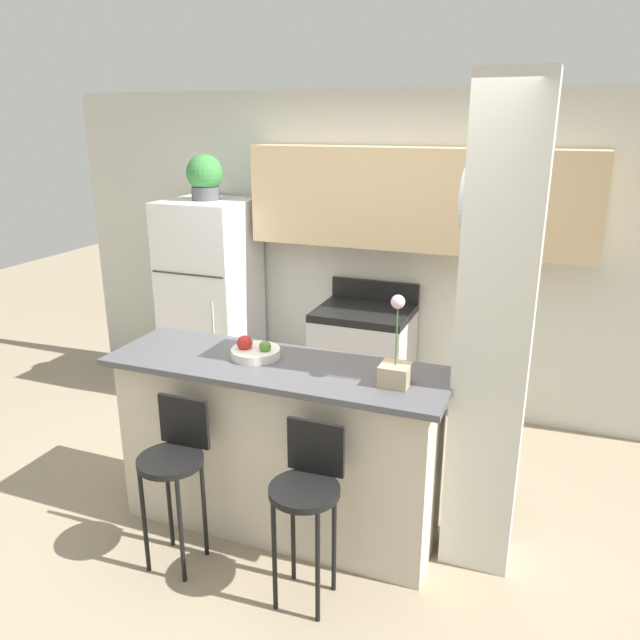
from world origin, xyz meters
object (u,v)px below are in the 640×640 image
(bar_stool_right, at_px, (307,490))
(fruit_bowl, at_px, (255,351))
(stove_range, at_px, (363,362))
(potted_plant_on_fridge, at_px, (205,176))
(orchid_vase, at_px, (395,366))
(trash_bin, at_px, (260,392))
(bar_stool_left, at_px, (175,460))
(refrigerator, at_px, (212,300))

(bar_stool_right, height_order, fruit_bowl, fruit_bowl)
(stove_range, xyz_separation_m, potted_plant_on_fridge, (-1.35, -0.04, 1.43))
(orchid_vase, bearing_deg, potted_plant_on_fridge, 141.99)
(stove_range, xyz_separation_m, trash_bin, (-0.79, -0.28, -0.27))
(orchid_vase, height_order, fruit_bowl, orchid_vase)
(bar_stool_left, height_order, trash_bin, bar_stool_left)
(refrigerator, xyz_separation_m, stove_range, (1.35, 0.04, -0.39))
(potted_plant_on_fridge, distance_m, trash_bin, 1.80)
(stove_range, distance_m, trash_bin, 0.88)
(refrigerator, distance_m, potted_plant_on_fridge, 1.04)
(fruit_bowl, height_order, trash_bin, fruit_bowl)
(stove_range, height_order, bar_stool_right, stove_range)
(refrigerator, bearing_deg, stove_range, 1.77)
(refrigerator, relative_size, potted_plant_on_fridge, 4.68)
(bar_stool_left, xyz_separation_m, bar_stool_right, (0.76, 0.00, 0.00))
(bar_stool_right, relative_size, fruit_bowl, 3.33)
(refrigerator, bearing_deg, fruit_bowl, -51.69)
(potted_plant_on_fridge, bearing_deg, refrigerator, -63.37)
(orchid_vase, distance_m, fruit_bowl, 0.85)
(bar_stool_left, relative_size, fruit_bowl, 3.33)
(bar_stool_left, xyz_separation_m, fruit_bowl, (0.22, 0.52, 0.46))
(bar_stool_right, height_order, orchid_vase, orchid_vase)
(bar_stool_right, distance_m, trash_bin, 2.16)
(potted_plant_on_fridge, bearing_deg, stove_range, 1.76)
(refrigerator, relative_size, orchid_vase, 3.58)
(potted_plant_on_fridge, relative_size, orchid_vase, 0.76)
(trash_bin, bearing_deg, fruit_bowl, -63.78)
(stove_range, relative_size, fruit_bowl, 3.83)
(refrigerator, bearing_deg, bar_stool_right, -49.62)
(orchid_vase, xyz_separation_m, fruit_bowl, (-0.84, 0.09, -0.07))
(fruit_bowl, bearing_deg, bar_stool_right, -44.34)
(bar_stool_right, bearing_deg, refrigerator, 130.38)
(potted_plant_on_fridge, relative_size, trash_bin, 0.96)
(refrigerator, xyz_separation_m, fruit_bowl, (1.18, -1.49, 0.23))
(potted_plant_on_fridge, height_order, trash_bin, potted_plant_on_fridge)
(bar_stool_right, relative_size, trash_bin, 2.45)
(stove_range, distance_m, potted_plant_on_fridge, 1.97)
(orchid_vase, bearing_deg, bar_stool_right, -124.83)
(potted_plant_on_fridge, bearing_deg, bar_stool_left, -64.62)
(potted_plant_on_fridge, distance_m, fruit_bowl, 2.07)
(refrigerator, bearing_deg, orchid_vase, -38.01)
(trash_bin, bearing_deg, refrigerator, 156.87)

